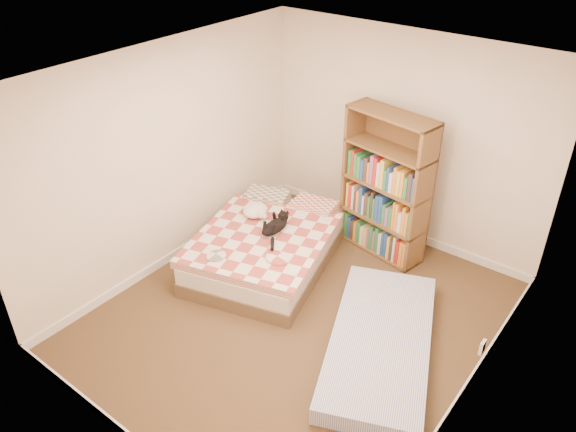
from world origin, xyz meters
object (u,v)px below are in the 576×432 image
Objects in this scene: bookshelf at (385,204)px; white_dog at (255,211)px; black_cat at (277,225)px; floor_mattress at (380,342)px; bed at (269,245)px.

white_dog is at bearing -132.16° from bookshelf.
black_cat is at bearing -118.48° from bookshelf.
white_dog reaches higher than floor_mattress.
floor_mattress is 2.14m from white_dog.
bed is 0.31m from black_cat.
floor_mattress is 4.95× the size of white_dog.
floor_mattress is 2.98× the size of black_cat.
black_cat reaches higher than bed.
black_cat reaches higher than white_dog.
white_dog is at bearing 155.18° from black_cat.
white_dog is (-1.18, -0.92, -0.09)m from bookshelf.
black_cat is at bearing -44.48° from white_dog.
bookshelf reaches higher than floor_mattress.
bookshelf is (0.88, 1.04, 0.38)m from bed.
white_dog reaches higher than bed.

